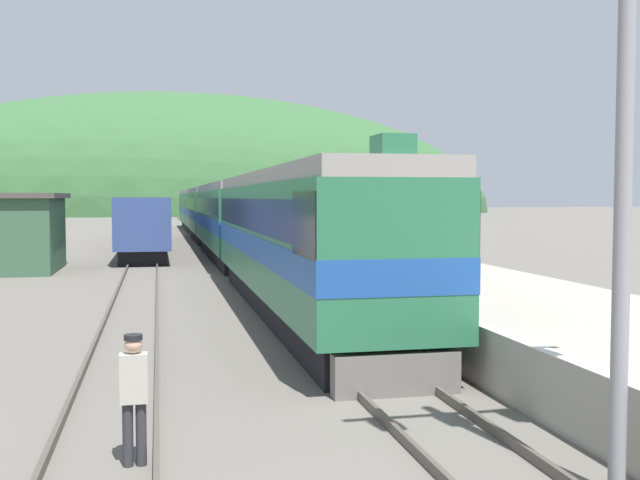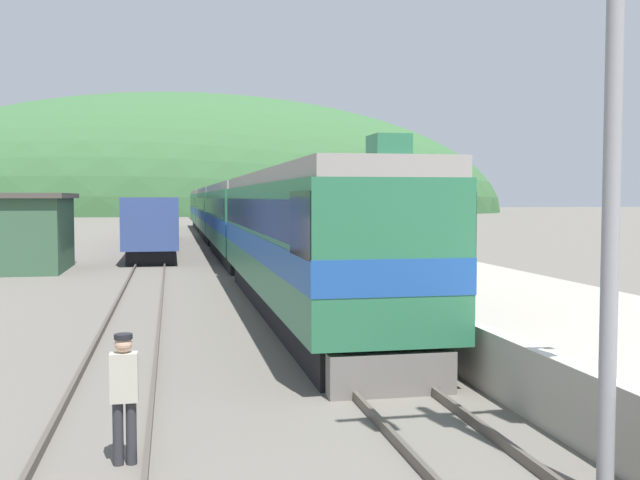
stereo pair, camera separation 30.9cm
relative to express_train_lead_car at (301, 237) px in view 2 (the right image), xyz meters
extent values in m
cube|color=#4C443D|center=(-0.72, 49.89, -2.26)|extent=(0.08, 180.00, 0.16)
cube|color=#4C443D|center=(0.72, 49.89, -2.26)|extent=(0.08, 180.00, 0.16)
cube|color=#4C443D|center=(-5.61, 49.89, -2.26)|extent=(0.08, 180.00, 0.16)
cube|color=#4C443D|center=(-4.17, 49.89, -2.26)|extent=(0.08, 180.00, 0.16)
cube|color=#9E9689|center=(4.52, 29.89, -1.77)|extent=(5.67, 140.00, 1.13)
cube|color=silver|center=(1.80, 29.89, -1.20)|extent=(0.24, 140.00, 0.01)
ellipsoid|color=#335B33|center=(0.00, 147.28, -2.34)|extent=(146.00, 65.70, 52.94)
cube|color=#385B42|center=(-11.80, 15.83, -0.60)|extent=(5.99, 5.90, 3.49)
cube|color=#47423D|center=(-11.80, 15.83, 1.27)|extent=(6.49, 6.40, 0.24)
cube|color=black|center=(0.00, 0.23, -1.91)|extent=(2.44, 18.47, 0.85)
cube|color=#286B47|center=(0.00, 0.23, 0.02)|extent=(2.97, 19.65, 3.03)
cube|color=#1E4C99|center=(0.00, 0.23, -0.22)|extent=(3.00, 19.67, 0.67)
cube|color=black|center=(0.00, 0.23, 0.69)|extent=(3.00, 18.47, 0.91)
cube|color=gray|center=(0.00, 0.23, 1.74)|extent=(2.80, 19.65, 0.40)
cube|color=black|center=(0.00, -8.46, 0.69)|extent=(3.01, 2.20, 1.21)
cube|color=#286B47|center=(0.00, -9.14, 2.12)|extent=(0.64, 0.80, 0.36)
cube|color=slate|center=(0.00, -9.39, -1.96)|extent=(2.32, 0.40, 0.77)
cube|color=black|center=(0.00, 20.78, -1.91)|extent=(2.44, 18.47, 0.85)
cube|color=#286B47|center=(0.00, 20.78, 0.02)|extent=(2.97, 19.65, 3.03)
cube|color=#1E4C99|center=(0.00, 20.78, -0.22)|extent=(3.00, 19.67, 0.67)
cube|color=black|center=(0.00, 20.78, 0.69)|extent=(3.00, 18.47, 0.91)
cube|color=gray|center=(0.00, 20.78, 1.74)|extent=(2.80, 19.65, 0.40)
cube|color=black|center=(0.00, 41.33, -1.91)|extent=(2.44, 18.47, 0.85)
cube|color=#286B47|center=(0.00, 41.33, 0.02)|extent=(2.97, 19.65, 3.03)
cube|color=#1E4C99|center=(0.00, 41.33, -0.22)|extent=(3.00, 19.67, 0.67)
cube|color=black|center=(0.00, 41.33, 0.69)|extent=(3.00, 18.47, 0.91)
cube|color=gray|center=(0.00, 41.33, 1.74)|extent=(2.80, 19.65, 0.40)
cube|color=black|center=(0.00, 61.88, -1.91)|extent=(2.44, 18.47, 0.85)
cube|color=#286B47|center=(0.00, 61.88, 0.02)|extent=(2.97, 19.65, 3.03)
cube|color=#1E4C99|center=(0.00, 61.88, -0.22)|extent=(3.00, 19.67, 0.67)
cube|color=black|center=(0.00, 61.88, 0.69)|extent=(3.00, 18.47, 0.91)
cube|color=gray|center=(0.00, 61.88, 1.74)|extent=(2.80, 19.65, 0.40)
cube|color=black|center=(-4.89, 31.11, -1.94)|extent=(2.46, 28.29, 0.80)
cube|color=#334784|center=(-4.89, 31.11, -0.18)|extent=(2.90, 29.47, 2.72)
cylinder|color=gray|center=(1.13, -14.27, 2.05)|extent=(0.20, 0.20, 8.78)
cylinder|color=#2D2D33|center=(-4.53, -12.03, -1.92)|extent=(0.14, 0.14, 0.84)
cylinder|color=#2D2D33|center=(-4.36, -12.03, -1.92)|extent=(0.14, 0.14, 0.84)
cube|color=#B2AD9E|center=(-4.45, -12.03, -1.17)|extent=(0.36, 0.22, 0.65)
sphere|color=tan|center=(-4.45, -12.03, -0.73)|extent=(0.23, 0.23, 0.23)
cylinder|color=black|center=(-4.45, -12.03, -0.63)|extent=(0.24, 0.24, 0.07)
camera|label=1|loc=(-4.12, -21.96, 1.18)|focal=42.00mm
camera|label=2|loc=(-3.82, -22.03, 1.18)|focal=42.00mm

